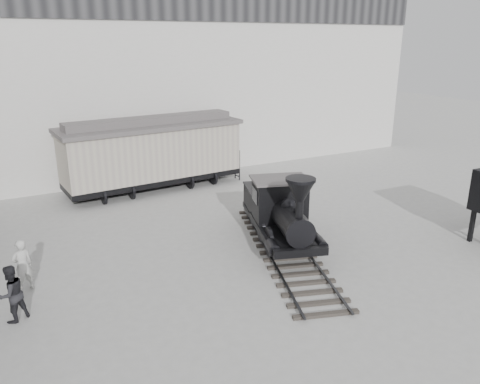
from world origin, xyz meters
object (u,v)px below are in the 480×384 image
visitor_b (11,294)px  visitor_a (23,265)px  boxcar (152,152)px  locomotive (282,216)px

visitor_b → visitor_a: bearing=-133.3°
visitor_a → boxcar: bearing=-148.5°
locomotive → boxcar: 8.87m
visitor_a → visitor_b: visitor_a is taller
locomotive → boxcar: (-1.97, 8.61, 0.77)m
visitor_a → locomotive: bearing=156.0°
boxcar → visitor_a: bearing=-134.4°
locomotive → visitor_b: (-8.86, -0.79, -0.33)m
visitor_a → visitor_b: bearing=57.5°
boxcar → visitor_a: size_ratio=5.53×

